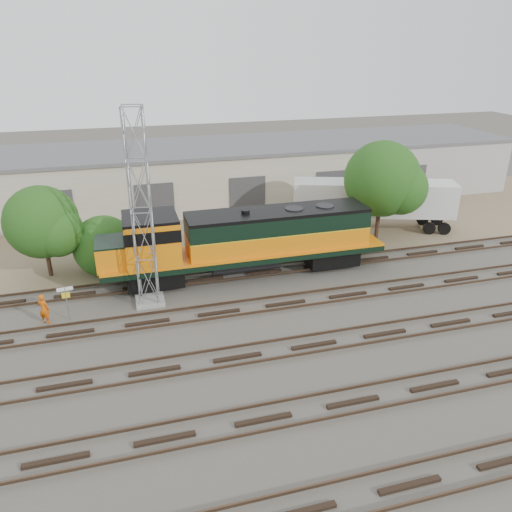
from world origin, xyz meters
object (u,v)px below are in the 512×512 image
object	(u,v)px
locomotive	(241,240)
worker	(44,309)
semi_trailer	(377,200)
signal_tower	(142,215)

from	to	relation	value
locomotive	worker	xyz separation A→B (m)	(-11.79, -2.91, -1.63)
worker	semi_trailer	size ratio (longest dim) A/B	0.14
signal_tower	worker	bearing A→B (deg)	-171.77
locomotive	worker	size ratio (longest dim) A/B	10.44
locomotive	signal_tower	xyz separation A→B (m)	(-6.09, -2.08, 2.97)
signal_tower	worker	distance (m)	7.38
locomotive	semi_trailer	size ratio (longest dim) A/B	1.42
locomotive	semi_trailer	xyz separation A→B (m)	(12.73, 5.72, -0.04)
semi_trailer	worker	bearing A→B (deg)	-141.68
signal_tower	semi_trailer	world-z (taller)	signal_tower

